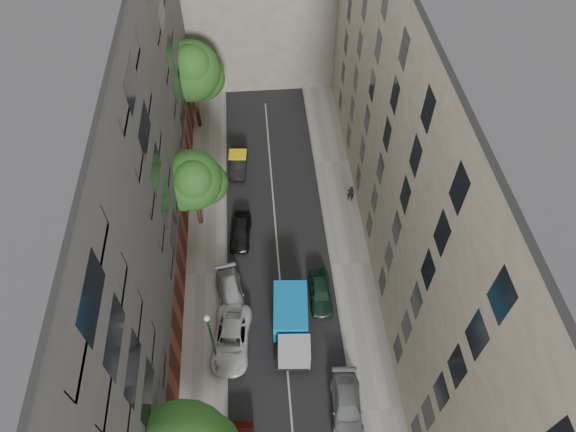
{
  "coord_description": "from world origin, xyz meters",
  "views": [
    {
      "loc": [
        -1.05,
        -21.4,
        32.56
      ],
      "look_at": [
        0.7,
        0.26,
        6.0
      ],
      "focal_mm": 32.0,
      "sensor_mm": 36.0,
      "label": 1
    }
  ],
  "objects": [
    {
      "name": "ground",
      "position": [
        0.0,
        0.0,
        0.0
      ],
      "size": [
        120.0,
        120.0,
        0.0
      ],
      "primitive_type": "plane",
      "color": "#4C4C49",
      "rests_on": "ground"
    },
    {
      "name": "road_surface",
      "position": [
        0.0,
        0.0,
        0.01
      ],
      "size": [
        8.0,
        44.0,
        0.02
      ],
      "primitive_type": "cube",
      "color": "black",
      "rests_on": "ground"
    },
    {
      "name": "sidewalk_left",
      "position": [
        -5.5,
        0.0,
        0.07
      ],
      "size": [
        3.0,
        44.0,
        0.15
      ],
      "primitive_type": "cube",
      "color": "gray",
      "rests_on": "ground"
    },
    {
      "name": "sidewalk_right",
      "position": [
        5.5,
        0.0,
        0.07
      ],
      "size": [
        3.0,
        44.0,
        0.15
      ],
      "primitive_type": "cube",
      "color": "gray",
      "rests_on": "ground"
    },
    {
      "name": "building_left",
      "position": [
        -11.0,
        0.0,
        10.0
      ],
      "size": [
        8.0,
        44.0,
        20.0
      ],
      "primitive_type": "cube",
      "color": "#494744",
      "rests_on": "ground"
    },
    {
      "name": "building_right",
      "position": [
        11.0,
        0.0,
        10.0
      ],
      "size": [
        8.0,
        44.0,
        20.0
      ],
      "primitive_type": "cube",
      "color": "#C2B497",
      "rests_on": "ground"
    },
    {
      "name": "tarp_truck",
      "position": [
        0.49,
        -5.3,
        1.42
      ],
      "size": [
        2.56,
        5.71,
        2.57
      ],
      "rotation": [
        0.0,
        0.0,
        -0.07
      ],
      "color": "black",
      "rests_on": "ground"
    },
    {
      "name": "car_left_2",
      "position": [
        -3.6,
        -5.8,
        0.72
      ],
      "size": [
        2.99,
        5.43,
        1.44
      ],
      "primitive_type": "imported",
      "rotation": [
        0.0,
        0.0,
        -0.12
      ],
      "color": "silver",
      "rests_on": "ground"
    },
    {
      "name": "car_left_3",
      "position": [
        -3.6,
        -2.2,
        0.64
      ],
      "size": [
        2.53,
        4.68,
        1.29
      ],
      "primitive_type": "imported",
      "rotation": [
        0.0,
        0.0,
        0.17
      ],
      "color": "#B8B7BC",
      "rests_on": "ground"
    },
    {
      "name": "car_left_4",
      "position": [
        -2.8,
        3.4,
        0.66
      ],
      "size": [
        1.94,
        3.99,
        1.31
      ],
      "primitive_type": "imported",
      "rotation": [
        0.0,
        0.0,
        -0.1
      ],
      "color": "black",
      "rests_on": "ground"
    },
    {
      "name": "car_left_5",
      "position": [
        -2.8,
        11.0,
        0.65
      ],
      "size": [
        1.7,
        4.02,
        1.29
      ],
      "primitive_type": "imported",
      "rotation": [
        0.0,
        0.0,
        -0.09
      ],
      "color": "black",
      "rests_on": "ground"
    },
    {
      "name": "car_right_1",
      "position": [
        3.44,
        -10.8,
        0.67
      ],
      "size": [
        2.16,
        4.7,
        1.33
      ],
      "primitive_type": "imported",
      "rotation": [
        0.0,
        0.0,
        -0.07
      ],
      "color": "gray",
      "rests_on": "ground"
    },
    {
      "name": "car_right_2",
      "position": [
        2.8,
        -2.6,
        0.66
      ],
      "size": [
        1.63,
        3.89,
        1.32
      ],
      "primitive_type": "imported",
      "rotation": [
        0.0,
        0.0,
        -0.02
      ],
      "color": "black",
      "rests_on": "ground"
    },
    {
      "name": "tree_mid",
      "position": [
        -5.9,
        4.89,
        4.94
      ],
      "size": [
        4.88,
        4.53,
        7.28
      ],
      "color": "#382619",
      "rests_on": "sidewalk_left"
    },
    {
      "name": "tree_far",
      "position": [
        -6.3,
        16.76,
        6.08
      ],
      "size": [
        5.52,
        5.28,
        8.92
      ],
      "color": "#382619",
      "rests_on": "sidewalk_left"
    },
    {
      "name": "lamp_post",
      "position": [
        -4.61,
        -6.83,
        3.77
      ],
      "size": [
        0.36,
        0.36,
        5.79
      ],
      "color": "#195926",
      "rests_on": "sidewalk_left"
    },
    {
      "name": "pedestrian",
      "position": [
        6.4,
        6.39,
        0.95
      ],
      "size": [
        0.67,
        0.53,
        1.6
      ],
      "primitive_type": "imported",
      "rotation": [
        0.0,
        0.0,
        2.86
      ],
      "color": "black",
      "rests_on": "sidewalk_right"
    }
  ]
}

